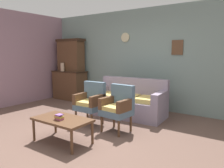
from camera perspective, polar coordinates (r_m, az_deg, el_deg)
The scene contains 10 objects.
ground_plane at distance 4.22m, azimuth -8.54°, elevation -13.13°, with size 7.68×7.68×0.00m, color brown.
wall_back_with_decor at distance 6.11m, azimuth 8.49°, elevation 6.42°, with size 6.40×0.09×2.70m.
side_cabinet at distance 7.39m, azimuth -10.88°, elevation -0.25°, with size 1.16×0.55×0.93m.
cabinet_upper_hutch at distance 7.37m, azimuth -10.63°, elevation 7.41°, with size 0.99×0.38×1.03m.
vase_on_cabinet at distance 7.30m, azimuth -12.69°, elevation 4.31°, with size 0.13×0.13×0.27m, color tan.
floral_couch at distance 5.37m, azimuth 4.42°, elevation -4.78°, with size 1.80×0.92×0.90m.
armchair_by_doorway at distance 4.73m, azimuth -5.55°, elevation -4.44°, with size 0.54×0.51×0.90m.
armchair_near_cabinet at distance 4.29m, azimuth 1.52°, elevation -5.71°, with size 0.56×0.53×0.90m.
coffee_table at distance 3.88m, azimuth -12.74°, elevation -9.29°, with size 1.00×0.56×0.42m.
book_stack_on_table at distance 3.80m, azimuth -13.54°, elevation -8.29°, with size 0.16×0.12×0.10m.
Camera 1 is at (2.73, -2.84, 1.52)m, focal length 35.37 mm.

